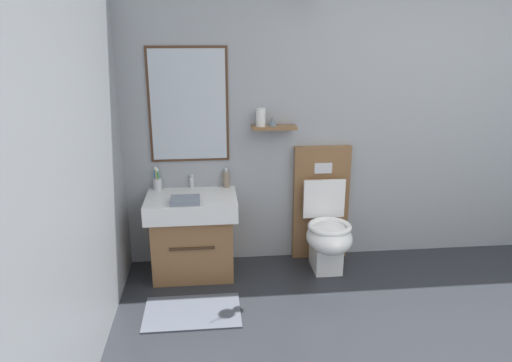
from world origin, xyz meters
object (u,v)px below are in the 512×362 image
(vanity_sink_left, at_px, (193,232))
(toothbrush_cup, at_px, (157,183))
(toilet, at_px, (325,223))
(folded_hand_towel, at_px, (185,200))
(soap_dispenser, at_px, (226,179))

(vanity_sink_left, distance_m, toothbrush_cup, 0.50)
(vanity_sink_left, bearing_deg, toilet, 1.28)
(toothbrush_cup, xyz_separation_m, folded_hand_towel, (0.24, -0.35, -0.04))
(toothbrush_cup, distance_m, soap_dispenser, 0.57)
(toilet, relative_size, soap_dispenser, 5.98)
(toilet, xyz_separation_m, folded_hand_towel, (-1.14, -0.19, 0.31))
(vanity_sink_left, relative_size, toothbrush_cup, 3.52)
(vanity_sink_left, bearing_deg, soap_dispenser, 34.22)
(toilet, xyz_separation_m, soap_dispenser, (-0.81, 0.17, 0.36))
(soap_dispenser, height_order, folded_hand_towel, soap_dispenser)
(vanity_sink_left, relative_size, toilet, 0.71)
(folded_hand_towel, bearing_deg, toilet, 9.40)
(toilet, height_order, soap_dispenser, toilet)
(vanity_sink_left, height_order, soap_dispenser, soap_dispenser)
(toothbrush_cup, bearing_deg, soap_dispenser, 1.02)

